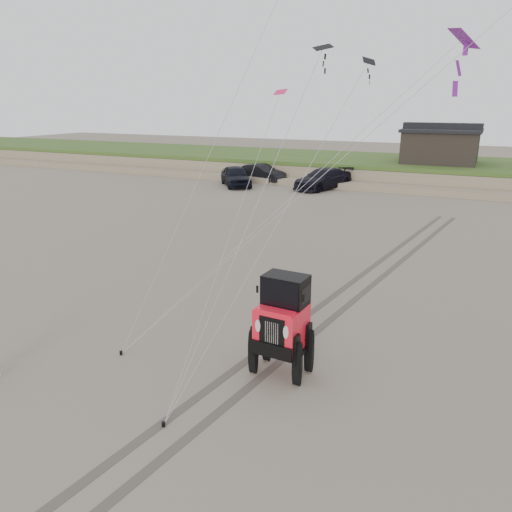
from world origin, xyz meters
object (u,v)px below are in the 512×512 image
(jeep, at_px, (282,336))
(truck_c, at_px, (323,179))
(cabin, at_px, (441,145))
(truck_b, at_px, (261,173))
(truck_a, at_px, (236,176))

(jeep, bearing_deg, truck_c, 109.28)
(cabin, relative_size, jeep, 1.12)
(truck_b, bearing_deg, jeep, -139.12)
(truck_c, bearing_deg, jeep, -52.77)
(jeep, bearing_deg, cabin, 93.33)
(cabin, xyz_separation_m, truck_c, (-8.05, -7.45, -2.42))
(truck_b, relative_size, jeep, 0.82)
(cabin, xyz_separation_m, jeep, (-0.20, -35.50, -2.18))
(cabin, xyz_separation_m, truck_b, (-14.17, -6.07, -2.47))
(cabin, bearing_deg, truck_a, -148.89)
(cabin, bearing_deg, truck_b, -156.81)
(cabin, height_order, jeep, cabin)
(cabin, distance_m, truck_b, 15.62)
(truck_c, bearing_deg, truck_b, -171.05)
(truck_a, bearing_deg, cabin, -7.30)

